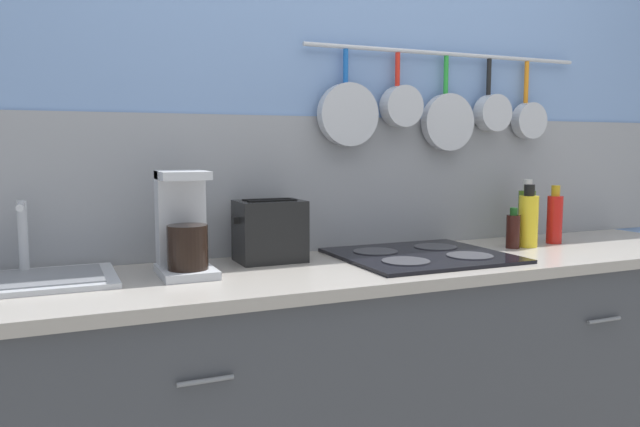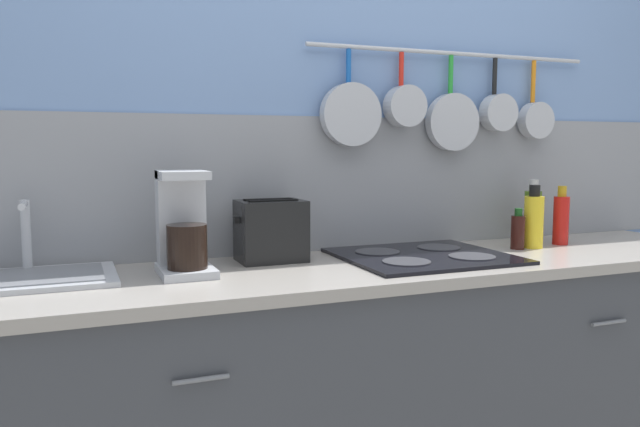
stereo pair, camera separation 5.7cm
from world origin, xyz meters
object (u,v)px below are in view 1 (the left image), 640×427
(coffee_maker, at_px, (183,231))
(bottle_hot_sauce, at_px, (528,219))
(bottle_olive_oil, at_px, (526,214))
(bottle_vinegar, at_px, (555,218))
(bottle_sesame_oil, at_px, (513,230))
(toaster, at_px, (270,231))

(coffee_maker, xyz_separation_m, bottle_hot_sauce, (1.27, -0.02, -0.03))
(coffee_maker, relative_size, bottle_hot_sauce, 1.30)
(bottle_hot_sauce, distance_m, bottle_olive_oil, 0.13)
(bottle_olive_oil, relative_size, bottle_vinegar, 1.10)
(coffee_maker, distance_m, bottle_sesame_oil, 1.20)
(toaster, distance_m, bottle_sesame_oil, 0.91)
(toaster, height_order, bottle_hot_sauce, bottle_hot_sauce)
(toaster, relative_size, bottle_vinegar, 1.03)
(coffee_maker, height_order, bottle_vinegar, coffee_maker)
(bottle_hot_sauce, bearing_deg, bottle_sesame_oil, -178.20)
(bottle_hot_sauce, height_order, bottle_olive_oil, bottle_olive_oil)
(coffee_maker, relative_size, bottle_olive_oil, 1.23)
(coffee_maker, bearing_deg, toaster, 16.55)
(bottle_sesame_oil, bearing_deg, coffee_maker, 179.00)
(bottle_olive_oil, height_order, bottle_vinegar, bottle_olive_oil)
(bottle_olive_oil, distance_m, bottle_vinegar, 0.10)
(coffee_maker, bearing_deg, bottle_hot_sauce, -0.84)
(coffee_maker, height_order, toaster, coffee_maker)
(coffee_maker, xyz_separation_m, bottle_vinegar, (1.42, 0.01, -0.03))
(toaster, bearing_deg, bottle_olive_oil, -0.42)
(bottle_sesame_oil, distance_m, bottle_hot_sauce, 0.08)
(toaster, height_order, bottle_olive_oil, bottle_olive_oil)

